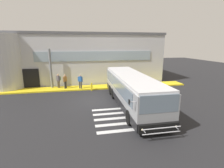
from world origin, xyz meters
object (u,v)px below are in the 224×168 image
at_px(entry_support_column, 51,69).
at_px(passenger_at_curb_edge, 80,81).
at_px(passenger_near_column, 58,80).
at_px(safety_bollard_yellow, 92,87).
at_px(passenger_by_doorway, 65,81).
at_px(bus_main_foreground, 131,91).

xyz_separation_m(entry_support_column, passenger_at_curb_edge, (3.38, -1.13, -1.37)).
bearing_deg(passenger_near_column, safety_bollard_yellow, -21.79).
xyz_separation_m(entry_support_column, safety_bollard_yellow, (4.63, -1.80, -2.00)).
relative_size(passenger_near_column, passenger_by_doorway, 1.00).
bearing_deg(passenger_by_doorway, passenger_near_column, 149.11).
relative_size(entry_support_column, passenger_at_curb_edge, 2.75).
bearing_deg(safety_bollard_yellow, passenger_at_curb_edge, 151.68).
height_order(entry_support_column, passenger_at_curb_edge, entry_support_column).
bearing_deg(passenger_by_doorway, passenger_at_curb_edge, -11.73).
distance_m(entry_support_column, safety_bollard_yellow, 5.36).
bearing_deg(entry_support_column, passenger_near_column, -18.67).
bearing_deg(passenger_at_curb_edge, safety_bollard_yellow, -28.32).
distance_m(passenger_near_column, safety_bollard_yellow, 4.16).
relative_size(bus_main_foreground, passenger_near_column, 6.68).
bearing_deg(passenger_at_curb_edge, bus_main_foreground, -54.43).
distance_m(entry_support_column, passenger_at_curb_edge, 3.82).
bearing_deg(entry_support_column, bus_main_foreground, -42.97).
bearing_deg(entry_support_column, passenger_at_curb_edge, -18.43).
distance_m(passenger_near_column, passenger_by_doorway, 0.95).
relative_size(bus_main_foreground, passenger_at_curb_edge, 6.68).
distance_m(bus_main_foreground, passenger_by_doorway, 8.84).
distance_m(bus_main_foreground, passenger_at_curb_edge, 7.45).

